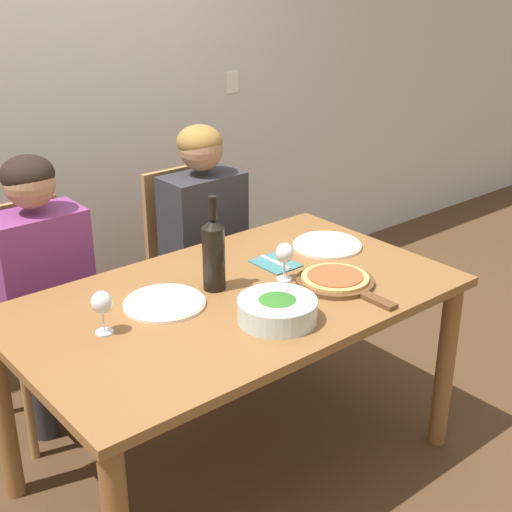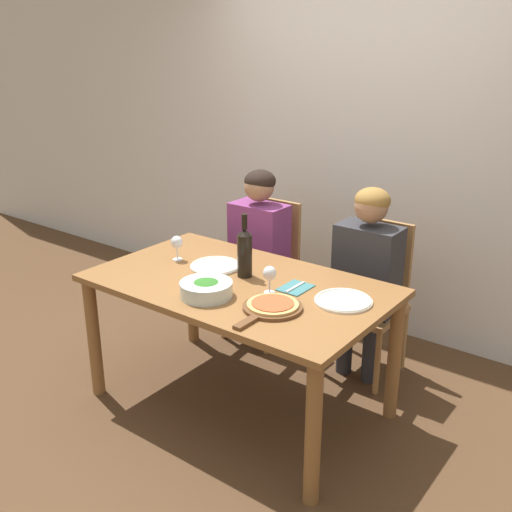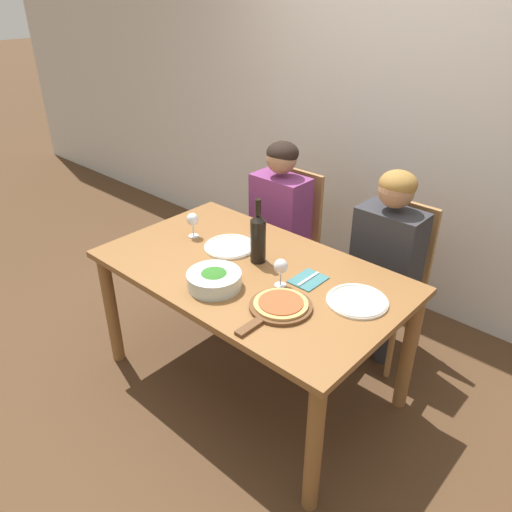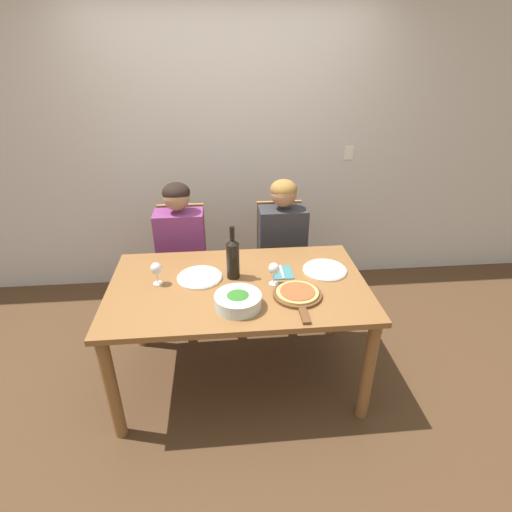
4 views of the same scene
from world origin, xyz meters
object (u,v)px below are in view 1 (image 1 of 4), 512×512
object	(u,v)px
broccoli_bowl	(277,310)
pizza_on_board	(337,281)
wine_glass_right	(285,255)
chair_left	(37,311)
wine_bottle	(214,252)
dinner_plate_right	(327,245)
wine_glass_left	(102,304)
fork_on_napkin	(275,263)
chair_right	(193,262)
person_woman	(43,273)
person_man	(205,227)
dinner_plate_left	(165,303)

from	to	relation	value
broccoli_bowl	pizza_on_board	world-z (taller)	broccoli_bowl
pizza_on_board	wine_glass_right	size ratio (longest dim) A/B	2.89
chair_left	wine_glass_right	xyz separation A→B (m)	(0.64, -0.87, 0.37)
wine_bottle	broccoli_bowl	xyz separation A→B (m)	(0.01, -0.34, -0.10)
dinner_plate_right	wine_glass_left	bearing A→B (deg)	-176.80
broccoli_bowl	fork_on_napkin	bearing A→B (deg)	49.43
chair_right	fork_on_napkin	xyz separation A→B (m)	(-0.10, -0.74, 0.27)
broccoli_bowl	dinner_plate_right	bearing A→B (deg)	30.87
chair_left	broccoli_bowl	xyz separation A→B (m)	(0.41, -1.10, 0.31)
wine_bottle	dinner_plate_right	bearing A→B (deg)	2.01
dinner_plate_right	wine_glass_left	world-z (taller)	wine_glass_left
person_woman	wine_glass_right	distance (m)	1.00
chair_right	wine_glass_left	size ratio (longest dim) A/B	6.42
wine_glass_right	person_woman	bearing A→B (deg)	130.42
wine_bottle	wine_glass_right	size ratio (longest dim) A/B	2.39
wine_glass_right	fork_on_napkin	distance (m)	0.18
chair_left	wine_bottle	distance (m)	0.95
wine_glass_left	wine_glass_right	bearing A→B (deg)	-5.52
chair_left	fork_on_napkin	bearing A→B (deg)	-45.81
chair_right	wine_glass_left	xyz separation A→B (m)	(-0.91, -0.80, 0.37)
dinner_plate_right	person_woman	bearing A→B (deg)	148.29
person_man	broccoli_bowl	xyz separation A→B (m)	(-0.41, -0.98, 0.09)
dinner_plate_right	pizza_on_board	bearing A→B (deg)	-129.70
wine_bottle	dinner_plate_left	bearing A→B (deg)	179.17
chair_left	person_woman	xyz separation A→B (m)	(0.00, -0.12, 0.22)
chair_left	dinner_plate_left	xyz separation A→B (m)	(0.17, -0.76, 0.28)
wine_bottle	wine_glass_right	world-z (taller)	wine_bottle
dinner_plate_left	pizza_on_board	bearing A→B (deg)	-24.41
chair_right	person_woman	distance (m)	0.86
wine_bottle	broccoli_bowl	bearing A→B (deg)	-87.84
chair_left	dinner_plate_right	distance (m)	1.28
wine_bottle	fork_on_napkin	bearing A→B (deg)	4.32
broccoli_bowl	fork_on_napkin	size ratio (longest dim) A/B	1.52
wine_bottle	pizza_on_board	bearing A→B (deg)	-35.35
chair_right	broccoli_bowl	distance (m)	1.21
person_man	wine_glass_right	world-z (taller)	person_man
chair_left	dinner_plate_right	world-z (taller)	chair_left
chair_right	dinner_plate_right	bearing A→B (deg)	-75.67
person_man	wine_bottle	xyz separation A→B (m)	(-0.43, -0.64, 0.19)
person_man	pizza_on_board	xyz separation A→B (m)	(-0.05, -0.91, 0.06)
chair_left	pizza_on_board	xyz separation A→B (m)	(0.77, -1.03, 0.28)
chair_right	wine_glass_left	bearing A→B (deg)	-138.56
dinner_plate_left	pizza_on_board	xyz separation A→B (m)	(0.59, -0.27, 0.01)
person_woman	pizza_on_board	size ratio (longest dim) A/B	2.78
dinner_plate_left	wine_glass_left	xyz separation A→B (m)	(-0.26, -0.04, 0.10)
person_woman	broccoli_bowl	bearing A→B (deg)	-67.56
person_woman	dinner_plate_left	size ratio (longest dim) A/B	4.14
person_man	dinner_plate_left	size ratio (longest dim) A/B	4.14
broccoli_bowl	chair_right	bearing A→B (deg)	69.41
person_woman	dinner_plate_left	distance (m)	0.67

